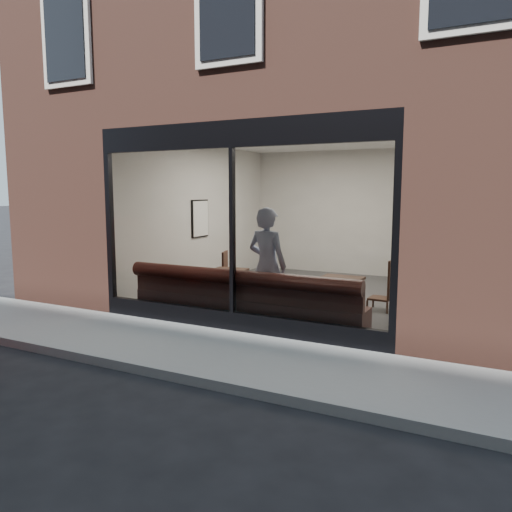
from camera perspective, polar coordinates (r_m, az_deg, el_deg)
The scene contains 22 objects.
ground at distance 6.26m, azimuth -12.20°, elevation -12.94°, with size 120.00×120.00×0.00m, color black.
sidewalk_near at distance 7.02m, azimuth -6.96°, elevation -10.51°, with size 40.00×2.00×0.01m, color gray.
kerb_near at distance 6.21m, azimuth -12.52°, elevation -12.55°, with size 40.00×0.10×0.12m, color gray.
host_building_pier_left at distance 14.61m, azimuth -3.92°, elevation 5.26°, with size 2.50×12.00×3.20m, color brown.
host_building_pier_right at distance 12.53m, azimuth 27.05°, elevation 4.08°, with size 2.50×12.00×3.20m, color brown.
host_building_backfill at distance 15.98m, azimuth 13.48°, elevation 5.26°, with size 5.00×6.00×3.20m, color brown.
cafe_floor at distance 10.46m, azimuth 5.40°, elevation -4.39°, with size 6.00×6.00×0.00m, color #2D2D30.
cafe_ceiling at distance 10.28m, azimuth 5.63°, elevation 13.17°, with size 6.00×6.00×0.00m, color white.
cafe_wall_back at distance 13.07m, azimuth 10.35°, elevation 4.89°, with size 5.00×5.00×0.00m, color #BCB9B3.
cafe_wall_left at distance 11.40m, azimuth -6.25°, elevation 4.60°, with size 6.00×6.00×0.00m, color #BCB9B3.
cafe_wall_right at distance 9.62m, azimuth 19.47°, elevation 3.68°, with size 6.00×6.00×0.00m, color #BCB9B3.
storefront_kick at distance 7.83m, azimuth -2.65°, elevation -7.45°, with size 5.00×0.10×0.30m, color black.
storefront_header at distance 7.61m, azimuth -2.78°, elevation 13.76°, with size 5.00×0.10×0.40m, color black.
storefront_mullion at distance 7.59m, azimuth -2.71°, elevation 2.81°, with size 0.06×0.10×2.50m, color black.
storefront_glass at distance 7.57m, azimuth -2.83°, elevation 2.80°, with size 4.80×4.80×0.00m, color white.
banquette at distance 8.15m, azimuth -1.25°, elevation -6.30°, with size 4.00×0.55×0.45m, color #3D1916.
person at distance 8.17m, azimuth 1.28°, elevation -1.08°, with size 0.69×0.46×1.90m, color #909EC0.
cafe_table_left at distance 8.96m, azimuth -3.20°, elevation -1.69°, with size 0.60×0.60×0.04m, color #331F13.
cafe_table_right at distance 8.19m, azimuth 9.55°, elevation -2.65°, with size 0.67×0.67×0.04m, color #331F13.
cafe_chair_left at distance 10.23m, azimuth -4.59°, elevation -3.40°, with size 0.40×0.40×0.04m, color #331F13.
cafe_chair_right at distance 9.28m, azimuth 14.00°, elevation -4.72°, with size 0.37×0.37×0.04m, color #331F13.
wall_poster at distance 11.30m, azimuth -6.35°, elevation 4.28°, with size 0.02×0.59×0.78m, color white.
Camera 1 is at (3.75, -4.52, 2.17)m, focal length 35.00 mm.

